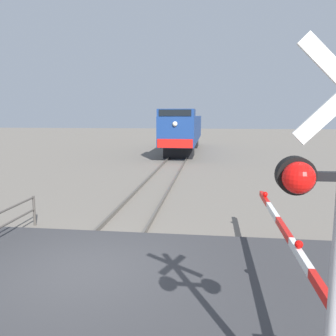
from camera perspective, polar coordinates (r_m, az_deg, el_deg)
The scene contains 7 objects.
ground_plane at distance 7.99m, azimuth -13.12°, elevation -17.03°, with size 160.00×160.00×0.00m, color slate.
rail_track_left at distance 8.22m, azimuth -18.03°, elevation -15.90°, with size 0.08×80.00×0.15m, color #59544C.
rail_track_right at distance 7.75m, azimuth -7.93°, elevation -17.10°, with size 0.08×80.00×0.15m, color #59544C.
road_surface at distance 7.95m, azimuth -13.14°, elevation -16.53°, with size 36.00×4.89×0.15m, color #38383A.
locomotive at distance 32.55m, azimuth 2.62°, elevation 6.28°, with size 2.72×16.34×3.87m.
crossing_gate at distance 5.38m, azimuth 23.77°, elevation -20.50°, with size 0.36×7.20×1.38m.
guard_railing at distance 10.52m, azimuth -24.68°, elevation -7.61°, with size 0.08×2.66×0.95m.
Camera 1 is at (2.59, -6.72, 3.45)m, focal length 36.79 mm.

